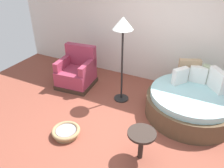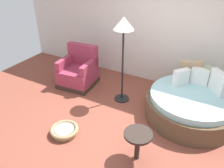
% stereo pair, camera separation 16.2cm
% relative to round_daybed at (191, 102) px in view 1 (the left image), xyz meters
% --- Properties ---
extents(ground_plane, '(8.00, 8.00, 0.02)m').
position_rel_round_daybed_xyz_m(ground_plane, '(-0.95, -0.96, -0.29)').
color(ground_plane, brown).
extents(back_wall, '(8.00, 0.12, 2.96)m').
position_rel_round_daybed_xyz_m(back_wall, '(-0.95, 1.07, 1.20)').
color(back_wall, silver).
rests_on(back_wall, ground_plane).
extents(round_daybed, '(1.75, 1.75, 0.96)m').
position_rel_round_daybed_xyz_m(round_daybed, '(0.00, 0.00, 0.00)').
color(round_daybed, brown).
rests_on(round_daybed, ground_plane).
extents(red_armchair, '(0.87, 0.87, 0.94)m').
position_rel_round_daybed_xyz_m(red_armchair, '(-2.69, -0.03, 0.05)').
color(red_armchair, '#38281E').
rests_on(red_armchair, ground_plane).
extents(pet_basket, '(0.51, 0.51, 0.13)m').
position_rel_round_daybed_xyz_m(pet_basket, '(-1.85, -1.62, -0.21)').
color(pet_basket, '#9E7F56').
rests_on(pet_basket, ground_plane).
extents(side_table, '(0.44, 0.44, 0.52)m').
position_rel_round_daybed_xyz_m(side_table, '(-0.49, -1.51, 0.15)').
color(side_table, '#2D231E').
rests_on(side_table, ground_plane).
extents(floor_lamp, '(0.40, 0.40, 1.82)m').
position_rel_round_daybed_xyz_m(floor_lamp, '(-1.46, -0.13, 1.25)').
color(floor_lamp, black).
rests_on(floor_lamp, ground_plane).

